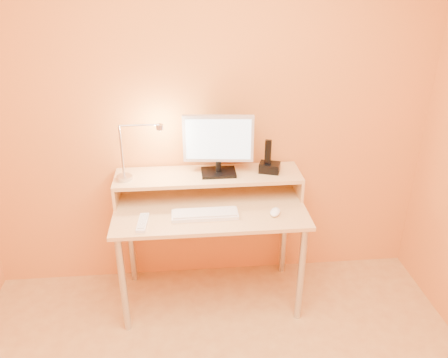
{
  "coord_description": "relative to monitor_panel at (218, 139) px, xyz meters",
  "views": [
    {
      "loc": [
        -0.14,
        -1.28,
        2.12
      ],
      "look_at": [
        0.08,
        1.13,
        0.94
      ],
      "focal_mm": 36.04,
      "sensor_mm": 36.0,
      "label": 1
    }
  ],
  "objects": [
    {
      "name": "monitor_panel",
      "position": [
        0.0,
        0.0,
        0.0
      ],
      "size": [
        0.44,
        0.08,
        0.3
      ],
      "primitive_type": "cube",
      "rotation": [
        0.0,
        0.0,
        -0.11
      ],
      "color": "#B5B5BD",
      "rests_on": "monitor_neck"
    },
    {
      "name": "mouse",
      "position": [
        0.32,
        -0.29,
        -0.38
      ],
      "size": [
        0.09,
        0.12,
        0.04
      ],
      "primitive_type": "ellipsoid",
      "rotation": [
        0.0,
        0.0,
        -0.39
      ],
      "color": "white",
      "rests_on": "desk_lower"
    },
    {
      "name": "monitor_foot",
      "position": [
        -0.0,
        -0.01,
        -0.23
      ],
      "size": [
        0.22,
        0.16,
        0.02
      ],
      "primitive_type": "cube",
      "color": "black",
      "rests_on": "desk_shelf"
    },
    {
      "name": "desk_leg_br",
      "position": [
        0.48,
        0.09,
        -0.77
      ],
      "size": [
        0.04,
        0.04,
        0.69
      ],
      "primitive_type": "cylinder",
      "color": "#BABAC0",
      "rests_on": "floor"
    },
    {
      "name": "phone_dock",
      "position": [
        0.33,
        -0.01,
        -0.21
      ],
      "size": [
        0.16,
        0.14,
        0.06
      ],
      "primitive_type": "cube",
      "rotation": [
        0.0,
        0.0,
        -0.32
      ],
      "color": "black",
      "rests_on": "desk_shelf"
    },
    {
      "name": "monitor_neck",
      "position": [
        -0.0,
        -0.01,
        -0.19
      ],
      "size": [
        0.04,
        0.04,
        0.07
      ],
      "primitive_type": "cylinder",
      "color": "black",
      "rests_on": "monitor_foot"
    },
    {
      "name": "desk_leg_fl",
      "position": [
        -0.62,
        -0.41,
        -0.77
      ],
      "size": [
        0.04,
        0.04,
        0.69
      ],
      "primitive_type": "cylinder",
      "color": "#BABAC0",
      "rests_on": "floor"
    },
    {
      "name": "monitor_back",
      "position": [
        -0.0,
        0.02,
        0.0
      ],
      "size": [
        0.4,
        0.05,
        0.26
      ],
      "primitive_type": "cube",
      "rotation": [
        0.0,
        0.0,
        -0.11
      ],
      "color": "black",
      "rests_on": "monitor_panel"
    },
    {
      "name": "wall_back",
      "position": [
        -0.07,
        0.16,
        0.13
      ],
      "size": [
        3.0,
        0.04,
        2.5
      ],
      "primitive_type": "cube",
      "color": "#C97D35",
      "rests_on": "floor"
    },
    {
      "name": "desk_leg_bl",
      "position": [
        -0.62,
        0.09,
        -0.77
      ],
      "size": [
        0.04,
        0.04,
        0.69
      ],
      "primitive_type": "cylinder",
      "color": "#BABAC0",
      "rests_on": "floor"
    },
    {
      "name": "lamp_arm",
      "position": [
        -0.48,
        -0.04,
        0.12
      ],
      "size": [
        0.24,
        0.01,
        0.01
      ],
      "primitive_type": "cylinder",
      "rotation": [
        0.0,
        1.57,
        0.0
      ],
      "color": "#BABAC0",
      "rests_on": "lamp_post"
    },
    {
      "name": "desk_lower",
      "position": [
        -0.07,
        -0.16,
        -0.41
      ],
      "size": [
        1.2,
        0.6,
        0.02
      ],
      "primitive_type": "cube",
      "color": "tan",
      "rests_on": "floor"
    },
    {
      "name": "desk_leg_fr",
      "position": [
        0.48,
        -0.41,
        -0.77
      ],
      "size": [
        0.04,
        0.04,
        0.69
      ],
      "primitive_type": "cylinder",
      "color": "#BABAC0",
      "rests_on": "floor"
    },
    {
      "name": "monitor_screen",
      "position": [
        -0.0,
        -0.02,
        0.0
      ],
      "size": [
        0.4,
        0.05,
        0.26
      ],
      "primitive_type": "cube",
      "rotation": [
        0.0,
        0.0,
        -0.11
      ],
      "color": "#B9DCF5",
      "rests_on": "monitor_panel"
    },
    {
      "name": "lamp_base",
      "position": [
        -0.6,
        -0.04,
        -0.23
      ],
      "size": [
        0.1,
        0.1,
        0.02
      ],
      "primitive_type": "cylinder",
      "color": "#BABAC0",
      "rests_on": "desk_shelf"
    },
    {
      "name": "desk_shelf",
      "position": [
        -0.07,
        -0.01,
        -0.25
      ],
      "size": [
        1.2,
        0.3,
        0.02
      ],
      "primitive_type": "cube",
      "color": "tan",
      "rests_on": "desk_lower"
    },
    {
      "name": "shelf_riser_right",
      "position": [
        0.52,
        -0.01,
        -0.33
      ],
      "size": [
        0.02,
        0.3,
        0.14
      ],
      "primitive_type": "cube",
      "color": "tan",
      "rests_on": "desk_lower"
    },
    {
      "name": "shelf_riser_left",
      "position": [
        -0.66,
        -0.01,
        -0.33
      ],
      "size": [
        0.02,
        0.3,
        0.14
      ],
      "primitive_type": "cube",
      "color": "tan",
      "rests_on": "desk_lower"
    },
    {
      "name": "lamp_bulb",
      "position": [
        -0.36,
        -0.04,
        0.09
      ],
      "size": [
        0.03,
        0.03,
        0.0
      ],
      "primitive_type": "cylinder",
      "color": "#FFEAC6",
      "rests_on": "lamp_head"
    },
    {
      "name": "lamp_head",
      "position": [
        -0.36,
        -0.04,
        0.1
      ],
      "size": [
        0.04,
        0.04,
        0.03
      ],
      "primitive_type": "cylinder",
      "color": "#BABAC0",
      "rests_on": "lamp_arm"
    },
    {
      "name": "phone_led",
      "position": [
        0.38,
        -0.06,
        -0.21
      ],
      "size": [
        0.01,
        0.0,
        0.04
      ],
      "primitive_type": "cube",
      "color": "blue",
      "rests_on": "phone_dock"
    },
    {
      "name": "lamp_post",
      "position": [
        -0.6,
        -0.04,
        -0.05
      ],
      "size": [
        0.01,
        0.01,
        0.33
      ],
      "primitive_type": "cylinder",
      "color": "#BABAC0",
      "rests_on": "lamp_base"
    },
    {
      "name": "phone_handset",
      "position": [
        0.32,
        -0.01,
        -0.1
      ],
      "size": [
        0.05,
        0.04,
        0.16
      ],
      "primitive_type": "cube",
      "rotation": [
        0.0,
        0.0,
        -0.32
      ],
      "color": "black",
      "rests_on": "phone_dock"
    },
    {
      "name": "keyboard",
      "position": [
        -0.1,
        -0.27,
        -0.39
      ],
      "size": [
        0.4,
        0.13,
        0.02
      ],
      "primitive_type": "cube",
      "rotation": [
        0.0,
        0.0,
        0.01
      ],
      "color": "silver",
      "rests_on": "desk_lower"
    },
    {
      "name": "remote_control",
      "position": [
        -0.48,
        -0.32,
        -0.39
      ],
      "size": [
        0.07,
        0.2,
        0.02
      ],
      "primitive_type": "cube",
      "rotation": [
        0.0,
        0.0,
        -0.07
      ],
      "color": "silver",
      "rests_on": "desk_lower"
    }
  ]
}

